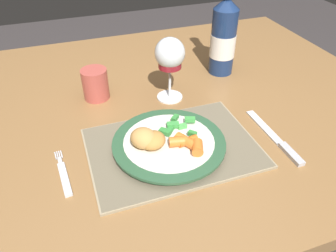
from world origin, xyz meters
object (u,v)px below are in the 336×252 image
(bottle, at_px, (224,36))
(drinking_cup, at_px, (95,83))
(dinner_plate, at_px, (169,144))
(dining_table, at_px, (161,129))
(wine_glass, at_px, (170,56))
(table_knife, at_px, (278,140))
(fork, at_px, (64,175))

(bottle, height_order, drinking_cup, bottle)
(dinner_plate, distance_m, bottle, 0.40)
(dining_table, height_order, dinner_plate, dinner_plate)
(dining_table, height_order, wine_glass, wine_glass)
(table_knife, bearing_deg, dinner_plate, 167.48)
(dining_table, distance_m, fork, 0.34)
(table_knife, bearing_deg, drinking_cup, 137.50)
(fork, bearing_deg, dining_table, 36.36)
(dining_table, xyz_separation_m, wine_glass, (0.03, 0.01, 0.21))
(wine_glass, bearing_deg, dining_table, -158.79)
(dining_table, bearing_deg, wine_glass, 21.21)
(dinner_plate, bearing_deg, wine_glass, 69.91)
(dinner_plate, distance_m, fork, 0.22)
(fork, distance_m, bottle, 0.57)
(table_knife, xyz_separation_m, drinking_cup, (-0.34, 0.31, 0.04))
(dining_table, height_order, table_knife, table_knife)
(bottle, relative_size, drinking_cup, 3.74)
(bottle, bearing_deg, dining_table, -155.74)
(dinner_plate, xyz_separation_m, table_knife, (0.24, -0.05, -0.01))
(table_knife, bearing_deg, bottle, 85.23)
(dining_table, distance_m, wine_glass, 0.21)
(dinner_plate, xyz_separation_m, fork, (-0.22, -0.01, -0.01))
(dinner_plate, bearing_deg, dining_table, 77.35)
(dining_table, relative_size, drinking_cup, 15.52)
(bottle, bearing_deg, dinner_plate, -132.65)
(drinking_cup, bearing_deg, wine_glass, -19.65)
(dining_table, bearing_deg, fork, -143.64)
(bottle, distance_m, drinking_cup, 0.38)
(fork, relative_size, drinking_cup, 1.64)
(dinner_plate, bearing_deg, drinking_cup, 112.40)
(dinner_plate, distance_m, wine_glass, 0.23)
(drinking_cup, bearing_deg, bottle, 3.63)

